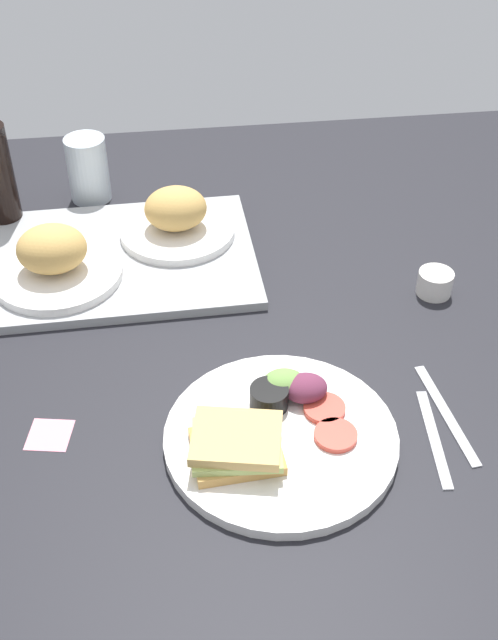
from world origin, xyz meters
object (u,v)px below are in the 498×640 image
(bread_plate_near, at_px, (54,259))
(fork, at_px, (434,437))
(plate_with_salad, at_px, (275,432))
(drinking_glass, at_px, (88,169))
(bread_plate_far, at_px, (176,218))
(knife, at_px, (446,413))
(sticky_note, at_px, (50,435))
(espresso_cup, at_px, (435,283))
(serving_tray, at_px, (121,259))

(bread_plate_near, distance_m, fork, 0.65)
(plate_with_salad, xyz_separation_m, drinking_glass, (-0.25, 0.65, 0.05))
(bread_plate_near, height_order, bread_plate_far, bread_plate_near)
(knife, height_order, sticky_note, knife)
(drinking_glass, relative_size, fork, 0.72)
(espresso_cup, relative_size, sticky_note, 1.00)
(fork, bearing_deg, drinking_glass, 39.84)
(drinking_glass, height_order, knife, drinking_glass)
(bread_plate_far, xyz_separation_m, plate_with_salad, (0.10, -0.48, -0.03))
(sticky_note, bearing_deg, fork, -8.21)
(espresso_cup, relative_size, fork, 0.33)
(fork, bearing_deg, knife, -31.04)
(fork, height_order, knife, same)
(sticky_note, bearing_deg, espresso_cup, 21.23)
(fork, distance_m, knife, 0.05)
(serving_tray, relative_size, knife, 2.37)
(plate_with_salad, distance_m, espresso_cup, 0.41)
(bread_plate_far, relative_size, fork, 1.17)
(fork, bearing_deg, espresso_cup, -11.75)
(bread_plate_far, bearing_deg, drinking_glass, 131.91)
(sticky_note, bearing_deg, bread_plate_near, 90.93)
(serving_tray, height_order, bread_plate_near, bread_plate_near)
(serving_tray, height_order, bread_plate_far, bread_plate_far)
(bread_plate_far, bearing_deg, sticky_note, -114.28)
(plate_with_salad, distance_m, drinking_glass, 0.70)
(bread_plate_near, bearing_deg, sticky_note, -89.07)
(espresso_cup, relative_size, knife, 0.29)
(bread_plate_near, distance_m, espresso_cup, 0.61)
(bread_plate_near, bearing_deg, espresso_cup, -9.80)
(sticky_note, bearing_deg, serving_tray, 75.87)
(drinking_glass, xyz_separation_m, fork, (0.46, -0.68, -0.06))
(serving_tray, bearing_deg, sticky_note, -104.13)
(serving_tray, distance_m, bread_plate_far, 0.12)
(espresso_cup, distance_m, sticky_note, 0.64)
(drinking_glass, distance_m, espresso_cup, 0.67)
(bread_plate_far, bearing_deg, serving_tray, -152.58)
(serving_tray, bearing_deg, knife, -43.74)
(espresso_cup, bearing_deg, fork, -107.58)
(espresso_cup, bearing_deg, bread_plate_near, 170.20)
(drinking_glass, bearing_deg, serving_tray, -76.44)
(espresso_cup, height_order, fork, espresso_cup)
(serving_tray, distance_m, fork, 0.61)
(plate_with_salad, bearing_deg, bread_plate_near, 127.91)
(serving_tray, distance_m, bread_plate_near, 0.12)
(plate_with_salad, relative_size, knife, 1.60)
(serving_tray, height_order, fork, serving_tray)
(fork, distance_m, sticky_note, 0.50)
(plate_with_salad, bearing_deg, drinking_glass, 110.98)
(plate_with_salad, distance_m, fork, 0.21)
(bread_plate_near, relative_size, knife, 1.10)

